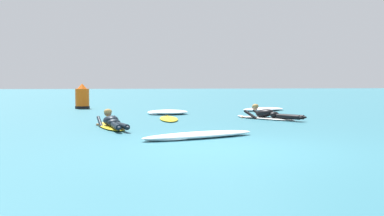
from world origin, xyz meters
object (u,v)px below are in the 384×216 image
surfer_far (268,115)px  drifting_surfboard (169,119)px  surfer_near (112,123)px  channel_marker_buoy (82,98)px

surfer_far → drifting_surfboard: bearing=173.3°
surfer_near → channel_marker_buoy: bearing=100.2°
surfer_near → drifting_surfboard: (1.74, 2.50, -0.10)m
surfer_near → channel_marker_buoy: (-1.62, 8.98, 0.33)m
surfer_near → surfer_far: 5.41m
surfer_near → drifting_surfboard: 3.05m
drifting_surfboard → channel_marker_buoy: 7.31m
surfer_far → channel_marker_buoy: bearing=133.9°
drifting_surfboard → channel_marker_buoy: size_ratio=1.97×
drifting_surfboard → channel_marker_buoy: (-3.36, 6.48, 0.43)m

